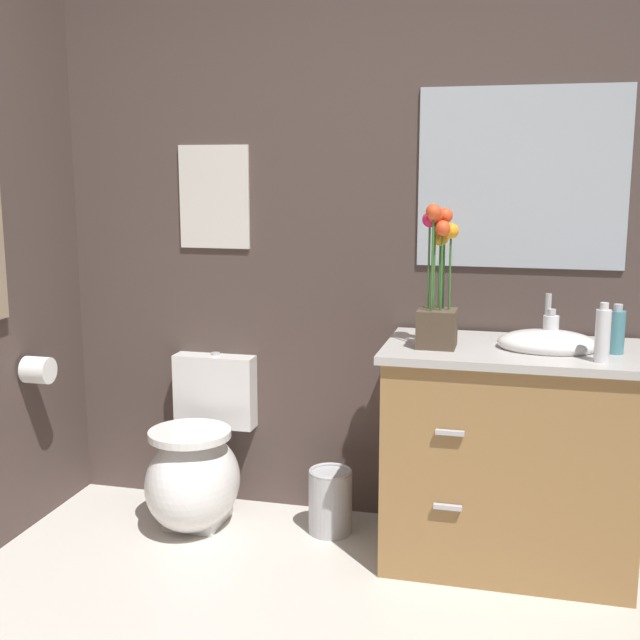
{
  "coord_description": "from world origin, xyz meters",
  "views": [
    {
      "loc": [
        0.58,
        -1.54,
        1.48
      ],
      "look_at": [
        -0.17,
        1.42,
        0.92
      ],
      "focal_mm": 45.74,
      "sensor_mm": 36.0,
      "label": 1
    }
  ],
  "objects_px": {
    "flower_vase": "(438,295)",
    "toilet_paper_roll": "(38,370)",
    "hand_wash_bottle": "(617,331)",
    "trash_bin": "(330,501)",
    "wall_mirror": "(522,178)",
    "vanity_cabinet": "(510,453)",
    "soap_bottle": "(551,331)",
    "wall_poster": "(214,197)",
    "lotion_bottle": "(603,335)",
    "toilet": "(197,468)"
  },
  "relations": [
    {
      "from": "toilet",
      "to": "hand_wash_bottle",
      "type": "distance_m",
      "value": 1.76
    },
    {
      "from": "flower_vase",
      "to": "hand_wash_bottle",
      "type": "bearing_deg",
      "value": 4.14
    },
    {
      "from": "hand_wash_bottle",
      "to": "trash_bin",
      "type": "relative_size",
      "value": 0.65
    },
    {
      "from": "flower_vase",
      "to": "trash_bin",
      "type": "xyz_separation_m",
      "value": [
        -0.43,
        0.14,
        -0.9
      ]
    },
    {
      "from": "flower_vase",
      "to": "trash_bin",
      "type": "height_order",
      "value": "flower_vase"
    },
    {
      "from": "soap_bottle",
      "to": "lotion_bottle",
      "type": "bearing_deg",
      "value": -48.85
    },
    {
      "from": "flower_vase",
      "to": "trash_bin",
      "type": "relative_size",
      "value": 1.93
    },
    {
      "from": "wall_poster",
      "to": "wall_mirror",
      "type": "xyz_separation_m",
      "value": [
        1.28,
        0.0,
        0.08
      ]
    },
    {
      "from": "flower_vase",
      "to": "lotion_bottle",
      "type": "distance_m",
      "value": 0.59
    },
    {
      "from": "soap_bottle",
      "to": "wall_mirror",
      "type": "height_order",
      "value": "wall_mirror"
    },
    {
      "from": "wall_mirror",
      "to": "hand_wash_bottle",
      "type": "bearing_deg",
      "value": -41.55
    },
    {
      "from": "trash_bin",
      "to": "vanity_cabinet",
      "type": "bearing_deg",
      "value": -5.86
    },
    {
      "from": "flower_vase",
      "to": "hand_wash_bottle",
      "type": "height_order",
      "value": "flower_vase"
    },
    {
      "from": "flower_vase",
      "to": "wall_mirror",
      "type": "distance_m",
      "value": 0.62
    },
    {
      "from": "flower_vase",
      "to": "toilet_paper_roll",
      "type": "bearing_deg",
      "value": -176.19
    },
    {
      "from": "soap_bottle",
      "to": "toilet_paper_roll",
      "type": "bearing_deg",
      "value": -174.56
    },
    {
      "from": "hand_wash_bottle",
      "to": "flower_vase",
      "type": "bearing_deg",
      "value": -175.86
    },
    {
      "from": "toilet_paper_roll",
      "to": "vanity_cabinet",
      "type": "bearing_deg",
      "value": 5.17
    },
    {
      "from": "trash_bin",
      "to": "hand_wash_bottle",
      "type": "bearing_deg",
      "value": -4.91
    },
    {
      "from": "lotion_bottle",
      "to": "hand_wash_bottle",
      "type": "xyz_separation_m",
      "value": [
        0.06,
        0.15,
        -0.01
      ]
    },
    {
      "from": "vanity_cabinet",
      "to": "wall_poster",
      "type": "distance_m",
      "value": 1.61
    },
    {
      "from": "flower_vase",
      "to": "soap_bottle",
      "type": "relative_size",
      "value": 3.64
    },
    {
      "from": "toilet",
      "to": "wall_mirror",
      "type": "bearing_deg",
      "value": 11.84
    },
    {
      "from": "vanity_cabinet",
      "to": "soap_bottle",
      "type": "distance_m",
      "value": 0.49
    },
    {
      "from": "trash_bin",
      "to": "wall_poster",
      "type": "bearing_deg",
      "value": 158.71
    },
    {
      "from": "soap_bottle",
      "to": "flower_vase",
      "type": "bearing_deg",
      "value": -168.2
    },
    {
      "from": "wall_mirror",
      "to": "vanity_cabinet",
      "type": "bearing_deg",
      "value": -89.46
    },
    {
      "from": "toilet",
      "to": "toilet_paper_roll",
      "type": "relative_size",
      "value": 6.27
    },
    {
      "from": "toilet",
      "to": "lotion_bottle",
      "type": "relative_size",
      "value": 3.38
    },
    {
      "from": "soap_bottle",
      "to": "hand_wash_bottle",
      "type": "height_order",
      "value": "hand_wash_bottle"
    },
    {
      "from": "soap_bottle",
      "to": "hand_wash_bottle",
      "type": "bearing_deg",
      "value": -9.94
    },
    {
      "from": "hand_wash_bottle",
      "to": "trash_bin",
      "type": "bearing_deg",
      "value": 175.09
    },
    {
      "from": "vanity_cabinet",
      "to": "toilet",
      "type": "bearing_deg",
      "value": 178.82
    },
    {
      "from": "lotion_bottle",
      "to": "soap_bottle",
      "type": "bearing_deg",
      "value": 131.15
    },
    {
      "from": "trash_bin",
      "to": "wall_mirror",
      "type": "relative_size",
      "value": 0.34
    },
    {
      "from": "soap_bottle",
      "to": "wall_poster",
      "type": "bearing_deg",
      "value": 169.01
    },
    {
      "from": "toilet",
      "to": "vanity_cabinet",
      "type": "relative_size",
      "value": 0.68
    },
    {
      "from": "toilet",
      "to": "toilet_paper_roll",
      "type": "height_order",
      "value": "toilet_paper_roll"
    },
    {
      "from": "soap_bottle",
      "to": "lotion_bottle",
      "type": "xyz_separation_m",
      "value": [
        0.16,
        -0.19,
        0.03
      ]
    },
    {
      "from": "toilet",
      "to": "flower_vase",
      "type": "distance_m",
      "value": 1.28
    },
    {
      "from": "wall_poster",
      "to": "toilet_paper_roll",
      "type": "bearing_deg",
      "value": -142.26
    },
    {
      "from": "lotion_bottle",
      "to": "wall_poster",
      "type": "height_order",
      "value": "wall_poster"
    },
    {
      "from": "trash_bin",
      "to": "wall_mirror",
      "type": "bearing_deg",
      "value": 17.31
    },
    {
      "from": "trash_bin",
      "to": "toilet_paper_roll",
      "type": "relative_size",
      "value": 2.47
    },
    {
      "from": "soap_bottle",
      "to": "toilet_paper_roll",
      "type": "xyz_separation_m",
      "value": [
        -2.0,
        -0.19,
        -0.22
      ]
    },
    {
      "from": "vanity_cabinet",
      "to": "flower_vase",
      "type": "relative_size",
      "value": 1.94
    },
    {
      "from": "toilet_paper_roll",
      "to": "toilet",
      "type": "bearing_deg",
      "value": 18.14
    },
    {
      "from": "toilet_paper_roll",
      "to": "flower_vase",
      "type": "bearing_deg",
      "value": 3.81
    },
    {
      "from": "trash_bin",
      "to": "wall_poster",
      "type": "distance_m",
      "value": 1.37
    },
    {
      "from": "wall_mirror",
      "to": "toilet_paper_roll",
      "type": "xyz_separation_m",
      "value": [
        -1.88,
        -0.46,
        -0.77
      ]
    }
  ]
}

